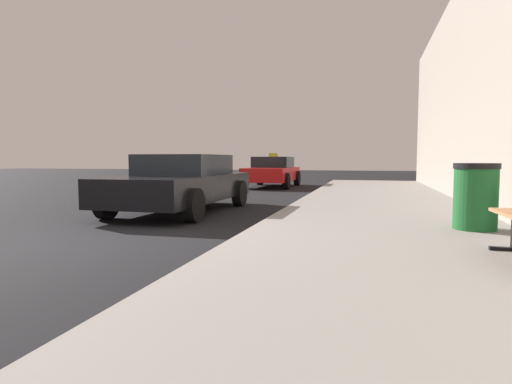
# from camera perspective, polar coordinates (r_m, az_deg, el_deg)

# --- Properties ---
(ground_plane) EXTENTS (80.00, 80.00, 0.00)m
(ground_plane) POSITION_cam_1_polar(r_m,az_deg,el_deg) (6.64, -19.56, -6.00)
(ground_plane) COLOR black
(sidewalk) EXTENTS (4.00, 32.00, 0.15)m
(sidewalk) POSITION_cam_1_polar(r_m,az_deg,el_deg) (5.50, 17.65, -7.29)
(sidewalk) COLOR gray
(sidewalk) RESTS_ON ground_plane
(trash_bin) EXTENTS (0.62, 0.62, 0.96)m
(trash_bin) POSITION_cam_1_polar(r_m,az_deg,el_deg) (6.98, 27.14, -0.49)
(trash_bin) COLOR #195926
(trash_bin) RESTS_ON sidewalk
(car_black) EXTENTS (2.06, 4.52, 1.27)m
(car_black) POSITION_cam_1_polar(r_m,az_deg,el_deg) (9.70, -9.83, 1.24)
(car_black) COLOR black
(car_black) RESTS_ON ground_plane
(car_red) EXTENTS (1.92, 4.03, 1.43)m
(car_red) POSITION_cam_1_polar(r_m,az_deg,el_deg) (18.20, 2.19, 2.73)
(car_red) COLOR red
(car_red) RESTS_ON ground_plane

